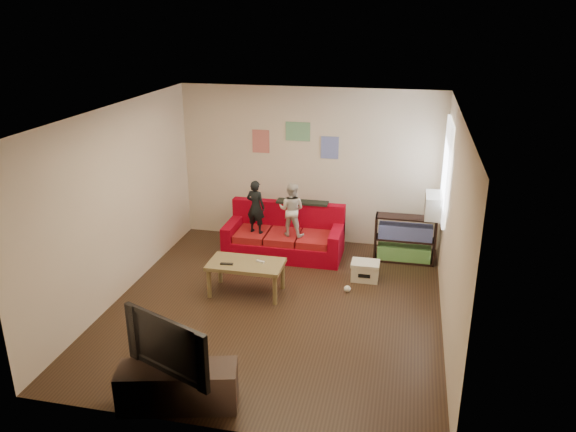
% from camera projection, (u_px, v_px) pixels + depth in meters
% --- Properties ---
extents(room_shell, '(4.52, 5.02, 2.72)m').
position_uv_depth(room_shell, '(275.00, 215.00, 7.36)').
color(room_shell, '#392618').
rests_on(room_shell, ground).
extents(sofa, '(1.94, 0.89, 0.85)m').
position_uv_depth(sofa, '(285.00, 237.00, 9.43)').
color(sofa, '#9C0215').
rests_on(sofa, ground).
extents(child_a, '(0.37, 0.29, 0.89)m').
position_uv_depth(child_a, '(256.00, 207.00, 9.17)').
color(child_a, black).
rests_on(child_a, sofa).
extents(child_b, '(0.47, 0.38, 0.89)m').
position_uv_depth(child_b, '(292.00, 210.00, 9.05)').
color(child_b, beige).
rests_on(child_b, sofa).
extents(coffee_table, '(1.07, 0.59, 0.48)m').
position_uv_depth(coffee_table, '(246.00, 267.00, 8.05)').
color(coffee_table, olive).
rests_on(coffee_table, ground).
extents(remote, '(0.19, 0.06, 0.02)m').
position_uv_depth(remote, '(227.00, 264.00, 7.96)').
color(remote, black).
rests_on(remote, coffee_table).
extents(game_controller, '(0.13, 0.07, 0.03)m').
position_uv_depth(game_controller, '(260.00, 262.00, 8.02)').
color(game_controller, silver).
rests_on(game_controller, coffee_table).
extents(bookshelf, '(0.97, 0.29, 0.78)m').
position_uv_depth(bookshelf, '(405.00, 241.00, 9.11)').
color(bookshelf, black).
rests_on(bookshelf, ground).
extents(window, '(0.04, 1.08, 1.48)m').
position_uv_depth(window, '(446.00, 171.00, 8.32)').
color(window, white).
rests_on(window, room_shell).
extents(ac_unit, '(0.28, 0.55, 0.35)m').
position_uv_depth(ac_unit, '(434.00, 206.00, 8.54)').
color(ac_unit, '#B7B2A3').
rests_on(ac_unit, window).
extents(artwork_left, '(0.30, 0.01, 0.40)m').
position_uv_depth(artwork_left, '(261.00, 141.00, 9.67)').
color(artwork_left, '#D87266').
rests_on(artwork_left, room_shell).
extents(artwork_center, '(0.42, 0.01, 0.32)m').
position_uv_depth(artwork_center, '(298.00, 132.00, 9.47)').
color(artwork_center, '#72B27F').
rests_on(artwork_center, room_shell).
extents(artwork_right, '(0.30, 0.01, 0.38)m').
position_uv_depth(artwork_right, '(330.00, 148.00, 9.44)').
color(artwork_right, '#727FCC').
rests_on(artwork_right, room_shell).
extents(file_box, '(0.42, 0.32, 0.29)m').
position_uv_depth(file_box, '(365.00, 271.00, 8.54)').
color(file_box, '#F4EACD').
rests_on(file_box, ground).
extents(tv_stand, '(1.28, 0.69, 0.46)m').
position_uv_depth(tv_stand, '(178.00, 387.00, 5.78)').
color(tv_stand, '#3F2D26').
rests_on(tv_stand, ground).
extents(television, '(1.07, 0.56, 0.63)m').
position_uv_depth(television, '(174.00, 341.00, 5.60)').
color(television, black).
rests_on(television, tv_stand).
extents(tissue, '(0.12, 0.12, 0.10)m').
position_uv_depth(tissue, '(347.00, 289.00, 8.20)').
color(tissue, white).
rests_on(tissue, ground).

